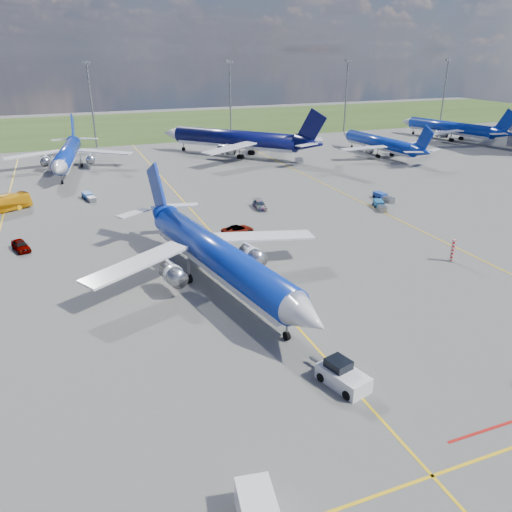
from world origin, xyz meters
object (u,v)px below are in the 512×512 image
object	(u,v)px
bg_jet_n	(235,156)
service_car_b	(238,230)
bg_jet_ne	(379,155)
apron_bus	(0,204)
warning_post	(453,250)
main_airliner	(218,285)
service_car_c	(260,205)
baggage_tug_e	(383,197)
baggage_tug_w	(380,205)
bg_jet_ene	(448,140)
service_car_a	(21,245)
baggage_tug_c	(89,197)
pushback_tug	(342,376)
bg_jet_nnw	(70,170)

from	to	relation	value
bg_jet_n	service_car_b	bearing A→B (deg)	28.97
bg_jet_ne	apron_bus	world-z (taller)	bg_jet_ne
warning_post	main_airliner	world-z (taller)	main_airliner
warning_post	service_car_c	xyz separation A→B (m)	(-14.70, 30.77, -0.83)
baggage_tug_e	service_car_c	bearing A→B (deg)	169.94
bg_jet_ne	main_airliner	distance (m)	85.74
bg_jet_n	service_car_b	world-z (taller)	bg_jet_n
service_car_b	baggage_tug_w	bearing A→B (deg)	-94.15
bg_jet_ene	service_car_b	xyz separation A→B (m)	(-88.24, -56.46, 0.69)
service_car_a	baggage_tug_c	xyz separation A→B (m)	(10.54, 22.92, -0.22)
service_car_a	baggage_tug_e	world-z (taller)	service_car_a
main_airliner	warning_post	bearing A→B (deg)	-18.03
bg_jet_ene	pushback_tug	size ratio (longest dim) A/B	6.36
baggage_tug_e	apron_bus	bearing A→B (deg)	162.97
bg_jet_nnw	bg_jet_ene	world-z (taller)	bg_jet_ene
bg_jet_nnw	service_car_b	world-z (taller)	bg_jet_nnw
warning_post	main_airliner	bearing A→B (deg)	172.40
service_car_b	service_car_c	xyz separation A→B (m)	(7.87, 10.91, -0.02)
bg_jet_nnw	service_car_c	world-z (taller)	bg_jet_nnw
service_car_b	service_car_c	world-z (taller)	service_car_b
apron_bus	service_car_a	world-z (taller)	apron_bus
baggage_tug_w	baggage_tug_c	bearing A→B (deg)	173.86
bg_jet_ne	main_airliner	world-z (taller)	main_airliner
bg_jet_ene	service_car_a	bearing A→B (deg)	9.52
pushback_tug	baggage_tug_w	size ratio (longest dim) A/B	1.20
bg_jet_ne	service_car_a	world-z (taller)	bg_jet_ne
baggage_tug_w	bg_jet_ne	bearing A→B (deg)	77.13
apron_bus	service_car_a	bearing A→B (deg)	162.96
pushback_tug	baggage_tug_e	xyz separation A→B (m)	(35.02, 45.12, -0.32)
main_airliner	baggage_tug_w	xyz separation A→B (m)	(35.30, 19.22, 0.53)
baggage_tug_w	baggage_tug_e	bearing A→B (deg)	71.08
service_car_a	warning_post	bearing A→B (deg)	-43.05
warning_post	pushback_tug	distance (m)	31.80
warning_post	baggage_tug_e	xyz separation A→B (m)	(8.45, 27.67, -0.98)
baggage_tug_c	service_car_c	bearing A→B (deg)	-43.17
service_car_b	baggage_tug_c	world-z (taller)	service_car_b
pushback_tug	bg_jet_nnw	bearing A→B (deg)	85.26
bg_jet_ne	service_car_a	bearing A→B (deg)	20.37
baggage_tug_e	service_car_b	bearing A→B (deg)	-168.30
bg_jet_ne	baggage_tug_w	size ratio (longest dim) A/B	6.91
service_car_a	bg_jet_n	bearing A→B (deg)	28.48
warning_post	bg_jet_n	size ratio (longest dim) A/B	0.06
service_car_b	baggage_tug_e	xyz separation A→B (m)	(31.01, 7.81, -0.17)
bg_jet_ene	main_airliner	distance (m)	120.31
pushback_tug	baggage_tug_e	distance (m)	57.12
bg_jet_nnw	bg_jet_ne	size ratio (longest dim) A/B	1.10
pushback_tug	baggage_tug_c	distance (m)	66.63
bg_jet_n	baggage_tug_w	size ratio (longest dim) A/B	9.23
service_car_a	pushback_tug	bearing A→B (deg)	-76.33
main_airliner	pushback_tug	xyz separation A→B (m)	(3.95, -21.53, 0.84)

